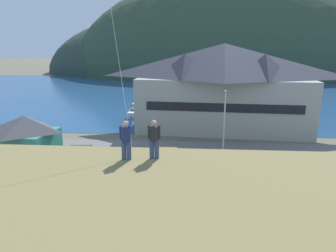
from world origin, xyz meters
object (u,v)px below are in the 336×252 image
at_px(person_kite_flyer, 126,139).
at_px(moored_boat_outer_mooring, 182,105).
at_px(harbor_lodge, 223,85).
at_px(parked_car_front_row_red, 146,180).
at_px(parked_car_lone_by_shed, 167,158).
at_px(parked_car_mid_row_near, 81,156).
at_px(parking_light_pole, 224,119).
at_px(parked_car_front_row_silver, 278,197).
at_px(parked_car_mid_row_far, 314,166).
at_px(wharf_dock, 161,109).
at_px(storage_shed_near_lot, 26,139).
at_px(moored_boat_wharfside, 140,108).
at_px(storage_shed_waterside, 158,110).
at_px(person_companion, 154,138).
at_px(moored_boat_inner_slip, 139,111).

bearing_deg(person_kite_flyer, moored_boat_outer_mooring, 88.31).
xyz_separation_m(harbor_lodge, parked_car_front_row_red, (-7.92, -20.18, -5.24)).
xyz_separation_m(parked_car_lone_by_shed, parked_car_mid_row_near, (-8.44, 0.09, 0.00)).
bearing_deg(person_kite_flyer, harbor_lodge, 76.28).
bearing_deg(parking_light_pole, parked_car_mid_row_near, -164.54).
bearing_deg(parked_car_mid_row_near, parked_car_front_row_silver, -23.39).
relative_size(parked_car_mid_row_far, person_kite_flyer, 2.28).
bearing_deg(wharf_dock, parked_car_mid_row_far, -59.86).
bearing_deg(parked_car_front_row_silver, parking_light_pole, 103.36).
relative_size(storage_shed_near_lot, parking_light_pole, 0.89).
relative_size(moored_boat_outer_mooring, parked_car_front_row_silver, 1.91).
height_order(moored_boat_wharfside, parked_car_front_row_red, moored_boat_wharfside).
height_order(storage_shed_waterside, parked_car_mid_row_near, storage_shed_waterside).
bearing_deg(parked_car_front_row_silver, moored_boat_wharfside, 114.74).
bearing_deg(wharf_dock, person_companion, -85.12).
relative_size(moored_boat_wharfside, parked_car_mid_row_near, 1.85).
bearing_deg(parked_car_front_row_red, parking_light_pole, 52.09).
height_order(storage_shed_near_lot, person_kite_flyer, person_kite_flyer).
bearing_deg(moored_boat_outer_mooring, person_kite_flyer, -91.69).
distance_m(storage_shed_waterside, person_kite_flyer, 31.59).
xyz_separation_m(storage_shed_near_lot, parked_car_front_row_red, (12.62, -5.33, -1.48)).
height_order(storage_shed_near_lot, parking_light_pole, parking_light_pole).
bearing_deg(parking_light_pole, parked_car_mid_row_far, -33.26).
bearing_deg(moored_boat_outer_mooring, parked_car_front_row_red, -93.22).
distance_m(moored_boat_inner_slip, person_kite_flyer, 39.30).
relative_size(parked_car_lone_by_shed, person_companion, 2.42).
distance_m(harbor_lodge, person_kite_flyer, 30.79).
relative_size(parked_car_lone_by_shed, parking_light_pole, 0.61).
distance_m(wharf_dock, parked_car_mid_row_near, 27.52).
distance_m(storage_shed_near_lot, moored_boat_wharfside, 26.20).
relative_size(storage_shed_waterside, parked_car_lone_by_shed, 1.50).
xyz_separation_m(moored_boat_wharfside, parking_light_pole, (12.38, -21.45, 3.36)).
bearing_deg(parked_car_mid_row_far, person_kite_flyer, -135.26).
height_order(wharf_dock, parked_car_mid_row_far, parked_car_mid_row_far).
xyz_separation_m(parked_car_mid_row_near, person_kite_flyer, (7.76, -14.79, 6.43)).
relative_size(storage_shed_waterside, parked_car_mid_row_near, 1.46).
bearing_deg(parked_car_mid_row_near, storage_shed_waterside, 70.39).
xyz_separation_m(wharf_dock, parked_car_mid_row_far, (16.25, -27.99, 0.71)).
relative_size(storage_shed_near_lot, person_companion, 3.54).
bearing_deg(moored_boat_wharfside, parked_car_lone_by_shed, -75.29).
height_order(harbor_lodge, moored_boat_inner_slip, harbor_lodge).
bearing_deg(parked_car_front_row_silver, person_kite_flyer, -140.20).
bearing_deg(storage_shed_near_lot, parking_light_pole, 10.58).
bearing_deg(storage_shed_waterside, parked_car_front_row_red, -86.48).
bearing_deg(parked_car_lone_by_shed, person_companion, -87.98).
relative_size(harbor_lodge, moored_boat_outer_mooring, 3.07).
bearing_deg(parked_car_front_row_silver, moored_boat_inner_slip, 115.97).
bearing_deg(harbor_lodge, wharf_dock, 129.08).
xyz_separation_m(moored_boat_inner_slip, parking_light_pole, (12.31, -19.55, 3.36)).
bearing_deg(parked_car_mid_row_far, parked_car_lone_by_shed, 175.96).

